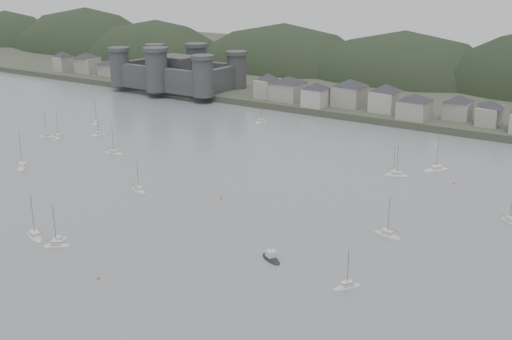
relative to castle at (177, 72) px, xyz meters
The scene contains 8 objects.
ground 216.45m from the castle, 56.28° to the right, with size 900.00×900.00×0.00m, color slate.
far_shore_land 166.61m from the castle, 43.83° to the left, with size 900.00×250.00×3.00m, color #383D2D.
forested_ridge 155.26m from the castle, 35.67° to the left, with size 851.55×103.94×102.57m.
castle is the anchor object (origin of this frame).
sailboat_lead 163.44m from the castle, 24.72° to the right, with size 4.85×7.46×9.77m.
moored_fleet 161.29m from the castle, 44.09° to the right, with size 239.55×154.47×13.08m.
motor_launch_near 206.56m from the castle, 43.63° to the right, with size 7.24×5.43×3.66m.
mooring_buoys 169.82m from the castle, 45.17° to the right, with size 192.34×137.18×0.70m.
Camera 1 is at (98.76, -72.02, 62.55)m, focal length 44.48 mm.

